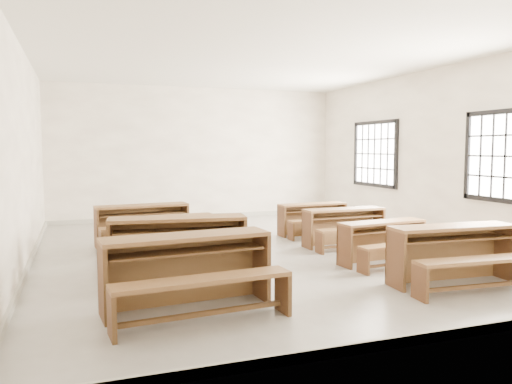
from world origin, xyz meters
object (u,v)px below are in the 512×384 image
object	(u,v)px
desk_set_2	(165,236)
desk_set_3	(143,222)
desk_set_4	(455,251)
desk_set_5	(384,239)
desk_set_6	(345,224)
desk_set_0	(189,267)
desk_set_1	(178,243)
desk_set_7	(313,217)

from	to	relation	value
desk_set_2	desk_set_3	size ratio (longest dim) A/B	0.95
desk_set_2	desk_set_4	xyz separation A→B (m)	(3.24, -2.49, 0.03)
desk_set_5	desk_set_6	world-z (taller)	desk_set_6
desk_set_2	desk_set_6	size ratio (longest dim) A/B	1.07
desk_set_3	desk_set_5	distance (m)	4.16
desk_set_0	desk_set_1	distance (m)	1.37
desk_set_4	desk_set_6	xyz separation A→B (m)	(-0.04, 2.66, -0.05)
desk_set_0	desk_set_4	xyz separation A→B (m)	(3.38, -0.15, -0.03)
desk_set_5	desk_set_6	xyz separation A→B (m)	(0.12, 1.36, 0.02)
desk_set_0	desk_set_1	size ratio (longest dim) A/B	0.98
desk_set_3	desk_set_7	size ratio (longest dim) A/B	1.19
desk_set_1	desk_set_5	bearing A→B (deg)	3.17
desk_set_3	desk_set_4	xyz separation A→B (m)	(3.39, -3.92, 0.01)
desk_set_1	desk_set_3	xyz separation A→B (m)	(-0.16, 2.42, -0.05)
desk_set_6	desk_set_7	size ratio (longest dim) A/B	1.06
desk_set_3	desk_set_1	bearing A→B (deg)	-91.75
desk_set_3	desk_set_6	distance (m)	3.58
desk_set_5	desk_set_6	size ratio (longest dim) A/B	0.99
desk_set_0	desk_set_7	world-z (taller)	desk_set_0
desk_set_1	desk_set_4	size ratio (longest dim) A/B	1.11
desk_set_2	desk_set_5	bearing A→B (deg)	-24.81
desk_set_4	desk_set_6	distance (m)	2.66
desk_set_1	desk_set_7	bearing A→B (deg)	43.99
desk_set_2	desk_set_6	xyz separation A→B (m)	(3.20, 0.17, -0.02)
desk_set_1	desk_set_3	bearing A→B (deg)	100.73
desk_set_1	desk_set_2	size ratio (longest dim) A/B	1.19
desk_set_5	desk_set_3	bearing A→B (deg)	134.63
desk_set_0	desk_set_5	bearing A→B (deg)	14.87
desk_set_3	desk_set_6	world-z (taller)	desk_set_3
desk_set_0	desk_set_5	distance (m)	3.42
desk_set_5	desk_set_7	size ratio (longest dim) A/B	1.04
desk_set_0	desk_set_2	world-z (taller)	desk_set_0
desk_set_4	desk_set_0	bearing A→B (deg)	-178.84
desk_set_0	desk_set_7	xyz separation A→B (m)	(3.33, 3.76, -0.10)
desk_set_6	desk_set_1	bearing A→B (deg)	-161.05
desk_set_2	desk_set_3	distance (m)	1.44
desk_set_5	desk_set_7	distance (m)	2.60
desk_set_0	desk_set_7	size ratio (longest dim) A/B	1.32
desk_set_6	desk_set_3	bearing A→B (deg)	158.30
desk_set_0	desk_set_1	bearing A→B (deg)	78.65
desk_set_0	desk_set_3	size ratio (longest dim) A/B	1.10
desk_set_0	desk_set_6	world-z (taller)	desk_set_0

